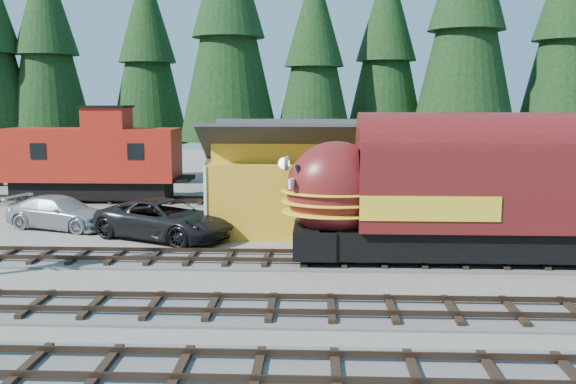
{
  "coord_description": "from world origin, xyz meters",
  "views": [
    {
      "loc": [
        -1.08,
        -20.53,
        6.35
      ],
      "look_at": [
        -2.15,
        4.0,
        2.77
      ],
      "focal_mm": 40.0,
      "sensor_mm": 36.0,
      "label": 1
    }
  ],
  "objects_px": {
    "locomotive": "(485,198)",
    "pickup_truck_b": "(60,213)",
    "depot": "(338,169)",
    "pickup_truck_a": "(165,219)",
    "caboose": "(93,159)"
  },
  "relations": [
    {
      "from": "locomotive",
      "to": "pickup_truck_b",
      "type": "relative_size",
      "value": 2.95
    },
    {
      "from": "locomotive",
      "to": "pickup_truck_b",
      "type": "height_order",
      "value": "locomotive"
    },
    {
      "from": "depot",
      "to": "locomotive",
      "type": "relative_size",
      "value": 0.79
    },
    {
      "from": "locomotive",
      "to": "pickup_truck_b",
      "type": "xyz_separation_m",
      "value": [
        -19.07,
        5.98,
        -1.78
      ]
    },
    {
      "from": "depot",
      "to": "pickup_truck_b",
      "type": "xyz_separation_m",
      "value": [
        -13.65,
        -0.52,
        -2.16
      ]
    },
    {
      "from": "locomotive",
      "to": "depot",
      "type": "bearing_deg",
      "value": 129.81
    },
    {
      "from": "locomotive",
      "to": "pickup_truck_a",
      "type": "height_order",
      "value": "locomotive"
    },
    {
      "from": "caboose",
      "to": "pickup_truck_b",
      "type": "bearing_deg",
      "value": -82.22
    },
    {
      "from": "depot",
      "to": "pickup_truck_b",
      "type": "distance_m",
      "value": 13.83
    },
    {
      "from": "pickup_truck_a",
      "to": "pickup_truck_b",
      "type": "distance_m",
      "value": 6.09
    },
    {
      "from": "depot",
      "to": "pickup_truck_a",
      "type": "bearing_deg",
      "value": -161.71
    },
    {
      "from": "pickup_truck_a",
      "to": "caboose",
      "type": "bearing_deg",
      "value": 60.16
    },
    {
      "from": "depot",
      "to": "pickup_truck_a",
      "type": "distance_m",
      "value": 8.61
    },
    {
      "from": "depot",
      "to": "pickup_truck_a",
      "type": "height_order",
      "value": "depot"
    },
    {
      "from": "depot",
      "to": "caboose",
      "type": "relative_size",
      "value": 1.21
    }
  ]
}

